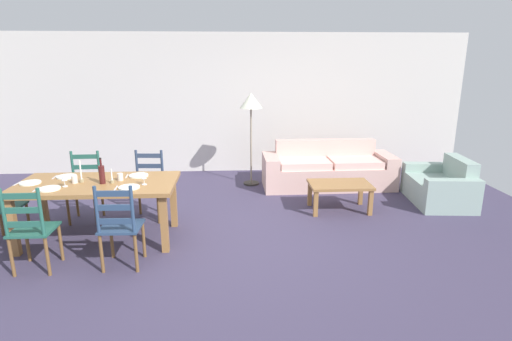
% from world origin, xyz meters
% --- Properties ---
extents(ground_plane, '(9.60, 9.60, 0.02)m').
position_xyz_m(ground_plane, '(0.00, 0.00, -0.01)').
color(ground_plane, '#3F3852').
extents(wall_far, '(9.60, 0.16, 2.70)m').
position_xyz_m(wall_far, '(0.00, 3.30, 1.35)').
color(wall_far, beige).
rests_on(wall_far, ground_plane).
extents(dining_table, '(1.90, 0.96, 0.75)m').
position_xyz_m(dining_table, '(-1.46, 0.01, 0.66)').
color(dining_table, '#9A6B3A').
rests_on(dining_table, ground_plane).
extents(dining_chair_near_left, '(0.42, 0.40, 0.96)m').
position_xyz_m(dining_chair_near_left, '(-1.92, -0.74, 0.48)').
color(dining_chair_near_left, '#235B4C').
rests_on(dining_chair_near_left, ground_plane).
extents(dining_chair_near_right, '(0.43, 0.41, 0.96)m').
position_xyz_m(dining_chair_near_right, '(-1.02, -0.71, 0.48)').
color(dining_chair_near_right, navy).
rests_on(dining_chair_near_right, ground_plane).
extents(dining_chair_far_left, '(0.43, 0.41, 0.96)m').
position_xyz_m(dining_chair_far_left, '(-1.87, 0.73, 0.48)').
color(dining_chair_far_left, '#23574A').
rests_on(dining_chair_far_left, ground_plane).
extents(dining_chair_far_right, '(0.45, 0.43, 0.96)m').
position_xyz_m(dining_chair_far_right, '(-1.00, 0.73, 0.48)').
color(dining_chair_far_right, '#2E3D57').
rests_on(dining_chair_far_right, ground_plane).
extents(dinner_plate_near_left, '(0.24, 0.24, 0.02)m').
position_xyz_m(dinner_plate_near_left, '(-1.91, -0.24, 0.76)').
color(dinner_plate_near_left, white).
rests_on(dinner_plate_near_left, dining_table).
extents(fork_near_left, '(0.03, 0.17, 0.01)m').
position_xyz_m(fork_near_left, '(-2.06, -0.24, 0.75)').
color(fork_near_left, silver).
rests_on(fork_near_left, dining_table).
extents(dinner_plate_near_right, '(0.24, 0.24, 0.02)m').
position_xyz_m(dinner_plate_near_right, '(-1.01, -0.24, 0.76)').
color(dinner_plate_near_right, white).
rests_on(dinner_plate_near_right, dining_table).
extents(fork_near_right, '(0.03, 0.17, 0.01)m').
position_xyz_m(fork_near_right, '(-1.16, -0.24, 0.75)').
color(fork_near_right, silver).
rests_on(fork_near_right, dining_table).
extents(dinner_plate_far_left, '(0.24, 0.24, 0.02)m').
position_xyz_m(dinner_plate_far_left, '(-1.91, 0.26, 0.76)').
color(dinner_plate_far_left, white).
rests_on(dinner_plate_far_left, dining_table).
extents(fork_far_left, '(0.03, 0.17, 0.01)m').
position_xyz_m(fork_far_left, '(-2.06, 0.26, 0.75)').
color(fork_far_left, silver).
rests_on(fork_far_left, dining_table).
extents(dinner_plate_far_right, '(0.24, 0.24, 0.02)m').
position_xyz_m(dinner_plate_far_right, '(-1.01, 0.26, 0.76)').
color(dinner_plate_far_right, white).
rests_on(dinner_plate_far_right, dining_table).
extents(fork_far_right, '(0.03, 0.17, 0.01)m').
position_xyz_m(fork_far_right, '(-1.16, 0.26, 0.75)').
color(fork_far_right, silver).
rests_on(fork_far_right, dining_table).
extents(dinner_plate_head_west, '(0.24, 0.24, 0.02)m').
position_xyz_m(dinner_plate_head_west, '(-2.24, 0.01, 0.76)').
color(dinner_plate_head_west, white).
rests_on(dinner_plate_head_west, dining_table).
extents(fork_head_west, '(0.03, 0.17, 0.01)m').
position_xyz_m(fork_head_west, '(-2.39, 0.01, 0.75)').
color(fork_head_west, silver).
rests_on(fork_head_west, dining_table).
extents(wine_bottle, '(0.07, 0.07, 0.32)m').
position_xyz_m(wine_bottle, '(-1.37, -0.04, 0.87)').
color(wine_bottle, '#471919').
rests_on(wine_bottle, dining_table).
extents(wine_glass_near_left, '(0.06, 0.06, 0.16)m').
position_xyz_m(wine_glass_near_left, '(-1.77, -0.14, 0.86)').
color(wine_glass_near_left, white).
rests_on(wine_glass_near_left, dining_table).
extents(wine_glass_near_right, '(0.06, 0.06, 0.16)m').
position_xyz_m(wine_glass_near_right, '(-0.86, -0.11, 0.86)').
color(wine_glass_near_right, white).
rests_on(wine_glass_near_right, dining_table).
extents(coffee_cup_primary, '(0.07, 0.07, 0.09)m').
position_xyz_m(coffee_cup_primary, '(-1.19, 0.08, 0.80)').
color(coffee_cup_primary, silver).
rests_on(coffee_cup_primary, dining_table).
extents(coffee_cup_secondary, '(0.07, 0.07, 0.09)m').
position_xyz_m(coffee_cup_secondary, '(-1.71, 0.00, 0.80)').
color(coffee_cup_secondary, silver).
rests_on(coffee_cup_secondary, dining_table).
extents(candle_tall, '(0.05, 0.05, 0.27)m').
position_xyz_m(candle_tall, '(-1.64, 0.03, 0.83)').
color(candle_tall, '#998C66').
rests_on(candle_tall, dining_table).
extents(candle_short, '(0.05, 0.05, 0.18)m').
position_xyz_m(candle_short, '(-1.26, -0.03, 0.80)').
color(candle_short, '#998C66').
rests_on(candle_short, dining_table).
extents(couch, '(2.29, 0.83, 0.80)m').
position_xyz_m(couch, '(1.87, 2.08, 0.29)').
color(couch, beige).
rests_on(couch, ground_plane).
extents(coffee_table, '(0.90, 0.56, 0.42)m').
position_xyz_m(coffee_table, '(1.77, 0.86, 0.36)').
color(coffee_table, '#9A6B3A').
rests_on(coffee_table, ground_plane).
extents(armchair_upholstered, '(0.90, 1.22, 0.72)m').
position_xyz_m(armchair_upholstered, '(3.49, 1.11, 0.25)').
color(armchair_upholstered, '#96AFA5').
rests_on(armchair_upholstered, ground_plane).
extents(standing_lamp, '(0.40, 0.40, 1.64)m').
position_xyz_m(standing_lamp, '(0.52, 2.26, 1.41)').
color(standing_lamp, '#332D28').
rests_on(standing_lamp, ground_plane).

